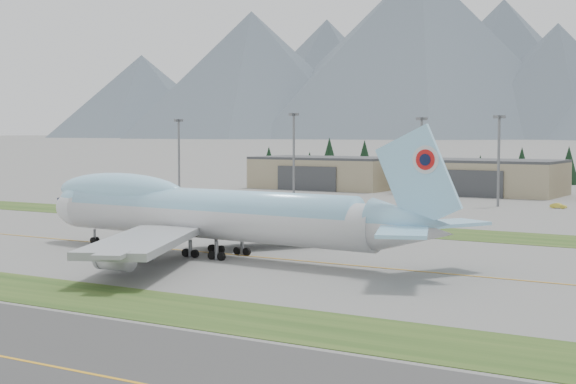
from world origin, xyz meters
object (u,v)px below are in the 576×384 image
Objects in this scene: hangar_left at (326,173)px; hangar_center at (482,177)px; service_vehicle_a at (406,195)px; service_vehicle_b at (558,208)px; boeing_747_freighter at (207,213)px.

hangar_left and hangar_center have the same top height.
hangar_center is (55.00, 0.00, 0.00)m from hangar_left.
hangar_center is 24.18m from service_vehicle_a.
service_vehicle_b is at bearing -23.31° from hangar_left.
hangar_center is 11.77× the size of service_vehicle_b.
boeing_747_freighter is 117.19m from service_vehicle_b.
boeing_747_freighter is 1.61× the size of hangar_left.
hangar_left is 38.94m from service_vehicle_a.
boeing_747_freighter is 18.95× the size of service_vehicle_b.
service_vehicle_b is (33.32, -38.06, -5.39)m from hangar_center.
service_vehicle_b is (88.32, -38.06, -5.39)m from hangar_left.
service_vehicle_b is at bearing 80.99° from boeing_747_freighter.
boeing_747_freighter is 24.80× the size of service_vehicle_a.
boeing_747_freighter is at bearing -102.67° from service_vehicle_a.
service_vehicle_a is at bearing -143.83° from hangar_center.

